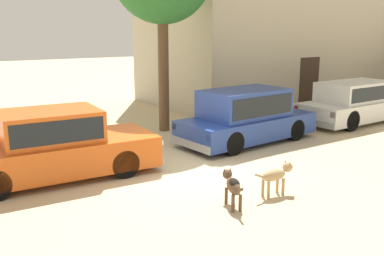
# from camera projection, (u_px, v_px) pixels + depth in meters

# --- Properties ---
(ground_plane) EXTENTS (80.00, 80.00, 0.00)m
(ground_plane) POSITION_uv_depth(u_px,v_px,m) (181.00, 170.00, 9.85)
(ground_plane) COLOR #CCB78E
(parked_sedan_nearest) EXTENTS (4.59, 2.02, 1.50)m
(parked_sedan_nearest) POSITION_uv_depth(u_px,v_px,m) (53.00, 145.00, 9.19)
(parked_sedan_nearest) COLOR #D15619
(parked_sedan_nearest) RESTS_ON ground_plane
(parked_sedan_second) EXTENTS (4.37, 1.98, 1.54)m
(parked_sedan_second) POSITION_uv_depth(u_px,v_px,m) (246.00, 115.00, 12.12)
(parked_sedan_second) COLOR navy
(parked_sedan_second) RESTS_ON ground_plane
(parked_sedan_third) EXTENTS (4.72, 1.79, 1.43)m
(parked_sedan_third) POSITION_uv_depth(u_px,v_px,m) (356.00, 101.00, 14.80)
(parked_sedan_third) COLOR silver
(parked_sedan_third) RESTS_ON ground_plane
(apartment_block) EXTENTS (13.94, 6.06, 8.67)m
(apartment_block) POSITION_uv_depth(u_px,v_px,m) (294.00, 5.00, 20.06)
(apartment_block) COLOR #BCB299
(apartment_block) RESTS_ON ground_plane
(stray_dog_spotted) EXTENTS (0.39, 0.91, 0.65)m
(stray_dog_spotted) POSITION_uv_depth(u_px,v_px,m) (233.00, 185.00, 7.70)
(stray_dog_spotted) COLOR brown
(stray_dog_spotted) RESTS_ON ground_plane
(stray_dog_tan) EXTENTS (0.96, 0.26, 0.66)m
(stray_dog_tan) POSITION_uv_depth(u_px,v_px,m) (277.00, 175.00, 8.26)
(stray_dog_tan) COLOR tan
(stray_dog_tan) RESTS_ON ground_plane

